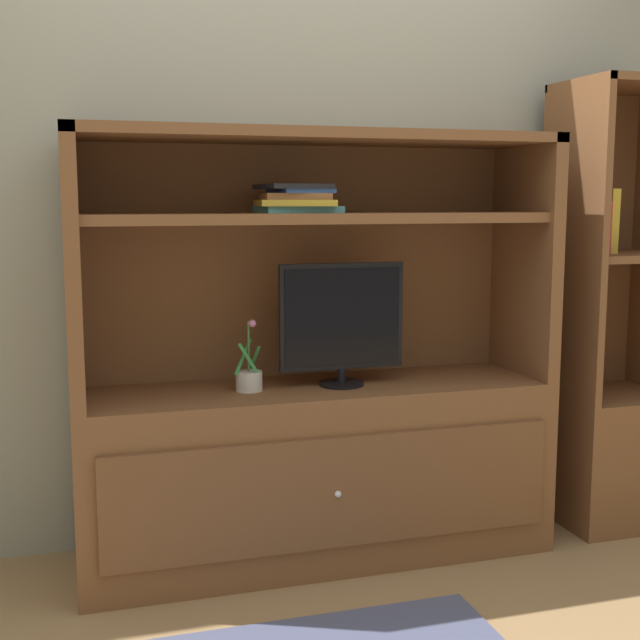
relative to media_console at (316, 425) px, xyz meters
The scene contains 8 objects.
ground_plane 0.64m from the media_console, 90.00° to the right, with size 8.00×8.00×0.00m, color #99754C.
painted_rear_wall 0.96m from the media_console, 90.00° to the left, with size 6.00×0.10×2.80m, color gray.
media_console is the anchor object (origin of this frame).
tv_monitor 0.40m from the media_console, 18.58° to the right, with size 0.47×0.17×0.45m.
potted_plant 0.32m from the media_console, behind, with size 0.11×0.11×0.26m.
magazine_stack 0.83m from the media_console, behind, with size 0.30×0.30×0.10m.
bookshelf_tall 1.28m from the media_console, ahead, with size 0.47×0.45×1.79m.
upright_book_row 1.38m from the media_console, ahead, with size 0.12×0.15×0.25m.
Camera 1 is at (-0.87, -2.53, 1.33)m, focal length 47.79 mm.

